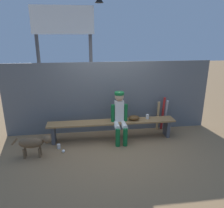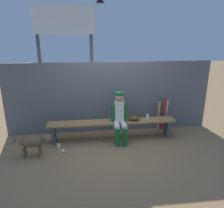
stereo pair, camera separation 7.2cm
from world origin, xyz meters
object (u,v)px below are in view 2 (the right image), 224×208
at_px(bat_wood_tan, 158,116).
at_px(dog, 34,142).
at_px(baseball, 63,151).
at_px(baseball_glove, 134,118).
at_px(dugout_bench, 112,125).
at_px(cup_on_ground, 59,146).
at_px(player_seated, 120,116).
at_px(bat_aluminum_red, 163,114).
at_px(scoreboard, 67,37).
at_px(bat_aluminum_silver, 166,115).
at_px(cup_on_bench, 148,117).

height_order(bat_wood_tan, dog, bat_wood_tan).
bearing_deg(baseball, baseball_glove, 16.73).
height_order(dugout_bench, cup_on_ground, dugout_bench).
height_order(player_seated, cup_on_ground, player_seated).
distance_m(bat_aluminum_red, scoreboard, 3.50).
distance_m(bat_aluminum_silver, cup_on_ground, 2.96).
height_order(baseball_glove, bat_aluminum_silver, bat_aluminum_silver).
distance_m(baseball_glove, bat_aluminum_red, 0.98).
height_order(baseball, cup_on_ground, cup_on_ground).
bearing_deg(cup_on_ground, dog, -148.63).
relative_size(player_seated, bat_wood_tan, 1.49).
bearing_deg(cup_on_ground, bat_aluminum_red, 14.45).
xyz_separation_m(player_seated, baseball, (-1.36, -0.41, -0.64)).
distance_m(player_seated, bat_aluminum_silver, 1.49).
xyz_separation_m(bat_aluminum_red, scoreboard, (-2.57, 1.31, 1.99)).
bearing_deg(scoreboard, baseball_glove, -45.65).
bearing_deg(dugout_bench, dog, -161.09).
relative_size(player_seated, bat_aluminum_silver, 1.41).
relative_size(baseball, scoreboard, 0.02).
bearing_deg(baseball_glove, dog, -165.40).
height_order(bat_wood_tan, cup_on_bench, bat_wood_tan).
xyz_separation_m(bat_aluminum_silver, baseball, (-2.72, -0.94, -0.40)).
height_order(bat_aluminum_silver, dog, bat_aluminum_silver).
height_order(baseball, scoreboard, scoreboard).
xyz_separation_m(bat_aluminum_silver, cup_on_bench, (-0.63, -0.37, 0.11)).
bearing_deg(dog, player_seated, 14.24).
xyz_separation_m(baseball, cup_on_bench, (2.10, 0.57, 0.51)).
distance_m(bat_wood_tan, cup_on_ground, 2.73).
distance_m(bat_aluminum_silver, baseball, 2.91).
height_order(bat_aluminum_red, cup_on_ground, bat_aluminum_red).
bearing_deg(scoreboard, player_seated, -54.69).
relative_size(baseball_glove, cup_on_ground, 2.55).
distance_m(player_seated, scoreboard, 2.86).
bearing_deg(player_seated, cup_on_bench, 12.39).
bearing_deg(dugout_bench, baseball_glove, 0.00).
height_order(scoreboard, dog, scoreboard).
bearing_deg(bat_aluminum_silver, scoreboard, 154.21).
distance_m(baseball_glove, dog, 2.42).
distance_m(bat_aluminum_red, cup_on_bench, 0.64).
relative_size(dugout_bench, cup_on_bench, 28.87).
bearing_deg(dugout_bench, cup_on_ground, -166.24).
bearing_deg(bat_wood_tan, scoreboard, 151.45).
bearing_deg(baseball_glove, dugout_bench, 180.00).
relative_size(bat_wood_tan, cup_on_bench, 7.50).
distance_m(bat_wood_tan, cup_on_bench, 0.54).
xyz_separation_m(baseball_glove, bat_wood_tan, (0.76, 0.38, -0.13)).
distance_m(bat_aluminum_silver, cup_on_bench, 0.74).
bearing_deg(bat_aluminum_silver, dog, -162.75).
relative_size(dugout_bench, bat_aluminum_red, 3.37).
xyz_separation_m(dugout_bench, player_seated, (0.18, -0.11, 0.28)).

